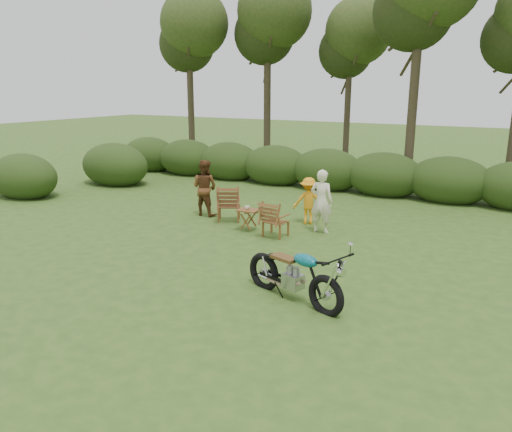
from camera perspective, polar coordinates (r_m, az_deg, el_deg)
The scene contains 10 objects.
ground at distance 8.93m, azimuth -1.60°, elevation -8.20°, with size 80.00×80.00×0.00m, color #2E4E1A.
tree_line at distance 17.19m, azimuth 17.53°, elevation 15.17°, with size 22.52×11.62×8.14m.
motorcycle at distance 8.51m, azimuth 4.21°, elevation -9.43°, with size 1.99×0.76×1.14m, color #0EA4B8, non-canonical shape.
lawn_chair_right at distance 11.87m, azimuth 2.24°, elevation -2.33°, with size 0.59×0.59×0.86m, color #5D3017, non-canonical shape.
lawn_chair_left at distance 13.25m, azimuth -3.09°, elevation -0.52°, with size 0.65×0.65×0.95m, color #5A2B16, non-canonical shape.
side_table at distance 12.26m, azimuth -0.86°, elevation -0.46°, with size 0.52×0.44×0.54m, color brown, non-canonical shape.
cup at distance 12.20m, azimuth -1.01°, elevation 0.99°, with size 0.11×0.11×0.09m, color #EFE7C4.
adult_a at distance 12.29m, azimuth 7.38°, elevation -1.85°, with size 0.57×0.37×1.55m, color #F1EDC7.
adult_b at distance 13.88m, azimuth -5.81°, elevation 0.13°, with size 0.75×0.58×1.54m, color brown.
child at distance 13.01m, azimuth 5.94°, elevation -0.87°, with size 0.78×0.45×1.21m, color orange.
Camera 1 is at (4.28, -7.03, 3.48)m, focal length 35.00 mm.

